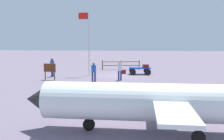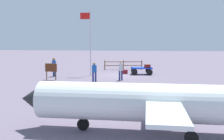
% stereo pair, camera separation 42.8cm
% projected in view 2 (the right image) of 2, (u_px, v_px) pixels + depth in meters
% --- Properties ---
extents(ground_plane, '(120.00, 120.00, 0.00)m').
position_uv_depth(ground_plane, '(121.00, 75.00, 23.94)').
color(ground_plane, slate).
extents(luggage_cart, '(2.13, 1.46, 0.69)m').
position_uv_depth(luggage_cart, '(141.00, 69.00, 24.64)').
color(luggage_cart, '#1036CC').
rests_on(luggage_cart, ground).
extents(suitcase_maroon, '(0.62, 0.51, 0.31)m').
position_uv_depth(suitcase_maroon, '(147.00, 66.00, 24.30)').
color(suitcase_maroon, maroon).
rests_on(suitcase_maroon, luggage_cart).
extents(suitcase_tan, '(0.47, 0.32, 0.38)m').
position_uv_depth(suitcase_tan, '(125.00, 72.00, 25.16)').
color(suitcase_tan, maroon).
rests_on(suitcase_tan, ground).
extents(worker_lead, '(0.38, 0.38, 1.63)m').
position_uv_depth(worker_lead, '(121.00, 69.00, 20.94)').
color(worker_lead, navy).
rests_on(worker_lead, ground).
extents(worker_trailing, '(0.45, 0.45, 1.58)m').
position_uv_depth(worker_trailing, '(94.00, 71.00, 19.71)').
color(worker_trailing, navy).
rests_on(worker_trailing, ground).
extents(worker_supervisor, '(0.52, 0.52, 1.72)m').
position_uv_depth(worker_supervisor, '(54.00, 65.00, 23.17)').
color(worker_supervisor, navy).
rests_on(worker_supervisor, ground).
extents(airplane_near, '(9.57, 5.89, 2.98)m').
position_uv_depth(airplane_near, '(154.00, 102.00, 8.82)').
color(airplane_near, white).
rests_on(airplane_near, ground).
extents(flagpole, '(1.00, 0.10, 5.92)m').
position_uv_depth(flagpole, '(89.00, 38.00, 23.71)').
color(flagpole, silver).
rests_on(flagpole, ground).
extents(signboard, '(1.04, 0.18, 1.37)m').
position_uv_depth(signboard, '(51.00, 69.00, 21.19)').
color(signboard, '#4C3319').
rests_on(signboard, ground).
extents(wooden_fence, '(4.25, 0.92, 1.03)m').
position_uv_depth(wooden_fence, '(123.00, 64.00, 28.85)').
color(wooden_fence, brown).
rests_on(wooden_fence, ground).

